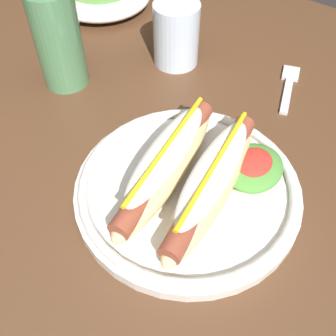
{
  "coord_description": "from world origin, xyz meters",
  "views": [
    {
      "loc": [
        -0.18,
        -0.31,
        1.15
      ],
      "look_at": [
        0.08,
        -0.13,
        0.77
      ],
      "focal_mm": 42.98,
      "sensor_mm": 36.0,
      "label": 1
    }
  ],
  "objects_px": {
    "hot_dog_plate": "(191,181)",
    "extra_cup": "(176,34)",
    "fork": "(289,85)",
    "glass_bottle": "(57,34)"
  },
  "relations": [
    {
      "from": "extra_cup",
      "to": "glass_bottle",
      "type": "height_order",
      "value": "glass_bottle"
    },
    {
      "from": "hot_dog_plate",
      "to": "extra_cup",
      "type": "relative_size",
      "value": 2.75
    },
    {
      "from": "hot_dog_plate",
      "to": "extra_cup",
      "type": "distance_m",
      "value": 0.28
    },
    {
      "from": "hot_dog_plate",
      "to": "extra_cup",
      "type": "height_order",
      "value": "extra_cup"
    },
    {
      "from": "fork",
      "to": "extra_cup",
      "type": "xyz_separation_m",
      "value": [
        -0.05,
        0.19,
        0.05
      ]
    },
    {
      "from": "extra_cup",
      "to": "glass_bottle",
      "type": "distance_m",
      "value": 0.19
    },
    {
      "from": "fork",
      "to": "glass_bottle",
      "type": "relative_size",
      "value": 0.56
    },
    {
      "from": "extra_cup",
      "to": "glass_bottle",
      "type": "xyz_separation_m",
      "value": [
        -0.15,
        0.11,
        0.03
      ]
    },
    {
      "from": "hot_dog_plate",
      "to": "fork",
      "type": "distance_m",
      "value": 0.27
    },
    {
      "from": "glass_bottle",
      "to": "extra_cup",
      "type": "bearing_deg",
      "value": -37.0
    }
  ]
}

